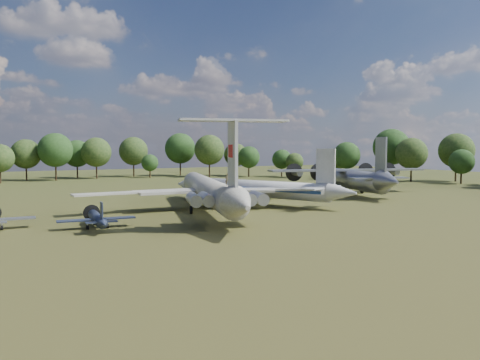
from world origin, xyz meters
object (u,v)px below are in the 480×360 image
il62_airliner (209,195)px  tu104_jet (253,192)px  an12_transport (349,181)px  small_prop_west (97,221)px  person_on_il62 (227,179)px

il62_airliner → tu104_jet: bearing=43.7°
an12_transport → small_prop_west: an12_transport is taller
tu104_jet → an12_transport: 28.36m
person_on_il62 → small_prop_west: bearing=4.9°
an12_transport → small_prop_west: (-58.23, -19.21, -1.68)m
tu104_jet → person_on_il62: size_ratio=26.06×
il62_airliner → an12_transport: size_ratio=1.34×
an12_transport → tu104_jet: bearing=-153.2°
tu104_jet → an12_transport: (27.82, 5.47, 0.53)m
il62_airliner → person_on_il62: 15.09m
an12_transport → small_prop_west: size_ratio=3.10×
il62_airliner → person_on_il62: bearing=-90.0°
an12_transport → person_on_il62: bearing=-133.7°
an12_transport → small_prop_west: bearing=-146.1°
tu104_jet → person_on_il62: 25.86m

